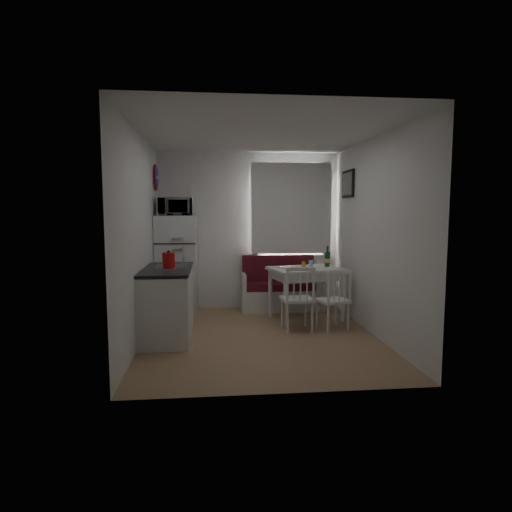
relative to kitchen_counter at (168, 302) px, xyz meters
The scene contains 22 objects.
floor 1.29m from the kitchen_counter, ahead, with size 3.00×3.50×0.02m, color #A87F59.
ceiling 2.46m from the kitchen_counter, ahead, with size 3.00×3.50×0.02m, color white.
wall_back 2.17m from the kitchen_counter, 53.04° to the left, with size 3.00×0.02×2.60m, color white.
wall_front 2.41m from the kitchen_counter, 57.81° to the right, with size 3.00×0.02×2.60m, color white.
wall_left 0.91m from the kitchen_counter, 152.61° to the right, with size 0.02×3.50×2.60m, color white.
wall_right 2.83m from the kitchen_counter, ahead, with size 0.02×3.50×2.60m, color white.
window 2.72m from the kitchen_counter, 39.47° to the left, with size 1.22×0.06×1.47m, color white.
curtain 2.71m from the kitchen_counter, 38.19° to the left, with size 1.35×0.02×1.50m, color white.
kitchen_counter is the anchor object (origin of this frame).
wall_sign 2.15m from the kitchen_counter, 101.80° to the left, with size 0.40×0.40×0.03m, color #1B29A2.
picture_frame 3.25m from the kitchen_counter, 19.45° to the left, with size 0.04×0.52×0.42m, color black.
bench 2.16m from the kitchen_counter, 38.91° to the left, with size 1.26×0.48×0.90m.
dining_table 2.12m from the kitchen_counter, 19.34° to the left, with size 1.19×0.95×0.79m.
chair_left 1.74m from the kitchen_counter, ahead, with size 0.44×0.42×0.48m.
chair_right 2.23m from the kitchen_counter, ahead, with size 0.48×0.47×0.45m.
fridge 1.29m from the kitchen_counter, 89.10° to the left, with size 0.62×0.62×1.56m, color white.
microwave 1.73m from the kitchen_counter, 89.06° to the left, with size 0.50×0.34×0.28m, color white.
kettle 0.62m from the kitchen_counter, 78.57° to the right, with size 0.18×0.18×0.25m, color red.
wine_bottle 2.51m from the kitchen_counter, 18.84° to the left, with size 0.08×0.08×0.32m, color #143F22, non-canonical shape.
drinking_glass_orange 2.07m from the kitchen_counter, 18.47° to the left, with size 0.06×0.06×0.10m, color orange.
drinking_glass_blue 2.23m from the kitchen_counter, 19.88° to the left, with size 0.06×0.06×0.10m, color #90E0F5.
plate 1.86m from the kitchen_counter, 23.04° to the left, with size 0.22×0.22×0.02m, color white.
Camera 1 is at (-0.60, -5.39, 1.63)m, focal length 30.00 mm.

